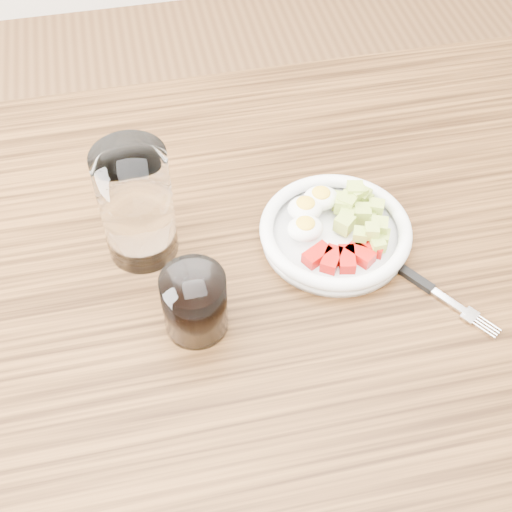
# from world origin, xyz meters

# --- Properties ---
(ground) EXTENTS (4.00, 4.00, 0.00)m
(ground) POSITION_xyz_m (0.00, 0.00, 0.00)
(ground) COLOR brown
(ground) RESTS_ON ground
(dining_table) EXTENTS (1.50, 0.90, 0.77)m
(dining_table) POSITION_xyz_m (0.00, 0.00, 0.67)
(dining_table) COLOR brown
(dining_table) RESTS_ON ground
(bowl) EXTENTS (0.21, 0.21, 0.05)m
(bowl) POSITION_xyz_m (0.11, 0.04, 0.79)
(bowl) COLOR white
(bowl) RESTS_ON dining_table
(fork) EXTENTS (0.12, 0.17, 0.01)m
(fork) POSITION_xyz_m (0.20, -0.06, 0.77)
(fork) COLOR black
(fork) RESTS_ON dining_table
(water_glass) EXTENTS (0.10, 0.10, 0.17)m
(water_glass) POSITION_xyz_m (-0.15, 0.08, 0.86)
(water_glass) COLOR white
(water_glass) RESTS_ON dining_table
(coffee_glass) EXTENTS (0.08, 0.08, 0.09)m
(coffee_glass) POSITION_xyz_m (-0.10, -0.06, 0.81)
(coffee_glass) COLOR white
(coffee_glass) RESTS_ON dining_table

